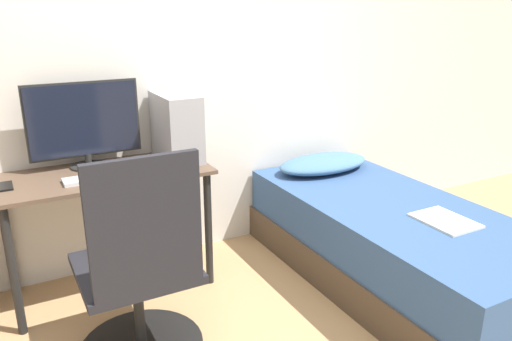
# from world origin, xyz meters

# --- Properties ---
(wall_back) EXTENTS (8.00, 0.05, 2.50)m
(wall_back) POSITION_xyz_m (0.00, 1.46, 1.25)
(wall_back) COLOR silver
(wall_back) RESTS_ON ground_plane
(desk) EXTENTS (1.15, 0.53, 0.73)m
(desk) POSITION_xyz_m (-0.39, 1.17, 0.61)
(desk) COLOR brown
(desk) RESTS_ON ground_plane
(office_chair) EXTENTS (0.60, 0.60, 1.05)m
(office_chair) POSITION_xyz_m (-0.41, 0.46, 0.39)
(office_chair) COLOR black
(office_chair) RESTS_ON ground_plane
(bed) EXTENTS (0.90, 1.96, 0.50)m
(bed) POSITION_xyz_m (1.11, 0.46, 0.25)
(bed) COLOR #4C3D2D
(bed) RESTS_ON ground_plane
(pillow) EXTENTS (0.69, 0.36, 0.11)m
(pillow) POSITION_xyz_m (1.11, 1.18, 0.55)
(pillow) COLOR teal
(pillow) RESTS_ON bed
(magazine) EXTENTS (0.24, 0.32, 0.01)m
(magazine) POSITION_xyz_m (1.18, 0.15, 0.50)
(magazine) COLOR silver
(magazine) RESTS_ON bed
(monitor) EXTENTS (0.62, 0.21, 0.49)m
(monitor) POSITION_xyz_m (-0.44, 1.32, 0.98)
(monitor) COLOR black
(monitor) RESTS_ON desk
(keyboard) EXTENTS (0.38, 0.11, 0.02)m
(keyboard) POSITION_xyz_m (-0.43, 1.06, 0.74)
(keyboard) COLOR silver
(keyboard) RESTS_ON desk
(pc_tower) EXTENTS (0.21, 0.39, 0.39)m
(pc_tower) POSITION_xyz_m (0.06, 1.22, 0.92)
(pc_tower) COLOR #99999E
(pc_tower) RESTS_ON desk
(mouse) EXTENTS (0.06, 0.09, 0.02)m
(mouse) POSITION_xyz_m (-0.19, 1.06, 0.74)
(mouse) COLOR silver
(mouse) RESTS_ON desk
(phone) EXTENTS (0.07, 0.14, 0.01)m
(phone) POSITION_xyz_m (-0.88, 1.17, 0.73)
(phone) COLOR black
(phone) RESTS_ON desk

